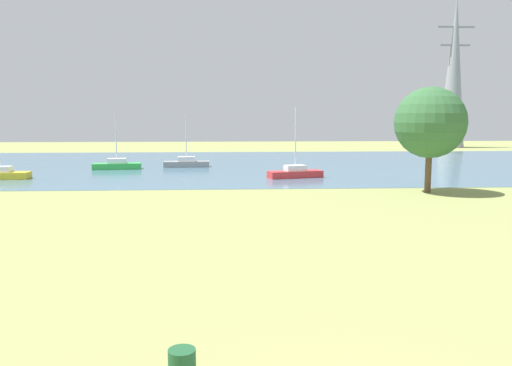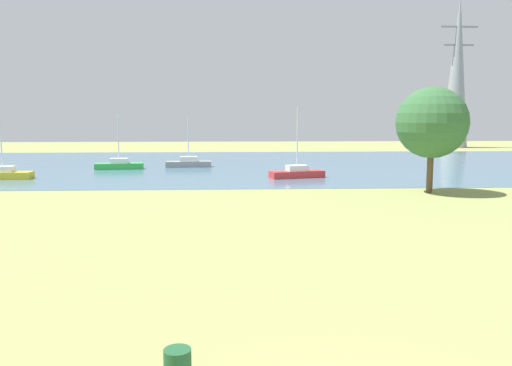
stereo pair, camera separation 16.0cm
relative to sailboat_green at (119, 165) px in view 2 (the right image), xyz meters
The scene contains 8 objects.
ground_plane 27.03m from the sailboat_green, 59.82° to the right, with size 160.00×160.00×0.00m, color #8C9351.
water_surface 14.37m from the sailboat_green, 18.84° to the left, with size 140.00×40.00×0.02m, color slate.
sailboat_green is the anchor object (origin of this frame).
sailboat_red 19.16m from the sailboat_green, 25.74° to the right, with size 5.02×2.68×6.17m.
sailboat_yellow 11.47m from the sailboat_green, 136.16° to the right, with size 4.84×1.64×8.06m.
sailboat_gray 7.20m from the sailboat_green, 15.55° to the left, with size 4.85×1.68×5.60m.
tree_west_near 31.34m from the sailboat_green, 34.50° to the right, with size 5.01×5.01×7.47m.
electricity_pylon 62.05m from the sailboat_green, 34.63° to the left, with size 6.40×4.40×25.40m.
Camera 2 is at (-2.18, -8.13, 5.44)m, focal length 36.37 mm.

